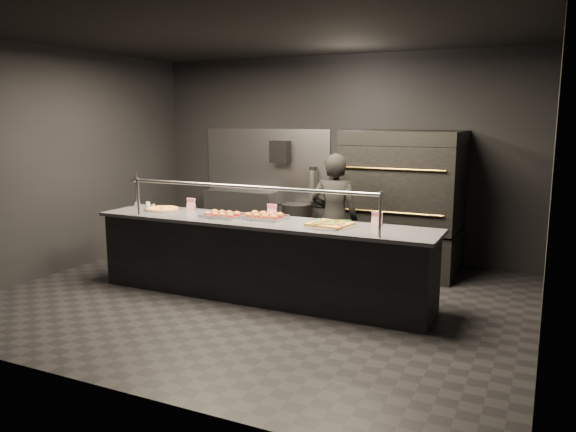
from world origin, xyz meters
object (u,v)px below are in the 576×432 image
object	(u,v)px
towel_dispenser	(280,152)
worker	(334,218)
slider_tray_a	(222,215)
prep_shelf	(241,218)
slider_tray_b	(264,216)
trash_bin	(296,228)
square_pizza	(330,224)
pizza_oven	(404,201)
service_counter	(260,259)
round_pizza	(163,209)
fire_extinguisher	(313,184)
beer_tap	(137,196)

from	to	relation	value
towel_dispenser	worker	xyz separation A→B (m)	(1.45, -1.43, -0.72)
towel_dispenser	slider_tray_a	world-z (taller)	towel_dispenser
towel_dispenser	worker	distance (m)	2.16
prep_shelf	slider_tray_b	world-z (taller)	slider_tray_b
trash_bin	worker	xyz separation A→B (m)	(1.09, -1.26, 0.44)
square_pizza	trash_bin	size ratio (longest dim) A/B	0.71
pizza_oven	worker	xyz separation A→B (m)	(-0.65, -0.94, -0.14)
worker	slider_tray_a	bearing A→B (deg)	34.88
slider_tray_b	worker	world-z (taller)	worker
prep_shelf	square_pizza	bearing A→B (deg)	-43.19
service_counter	round_pizza	distance (m)	1.53
round_pizza	service_counter	bearing A→B (deg)	-3.61
prep_shelf	fire_extinguisher	distance (m)	1.39
round_pizza	square_pizza	xyz separation A→B (m)	(2.30, -0.07, 0.00)
towel_dispenser	slider_tray_b	world-z (taller)	towel_dispenser
pizza_oven	towel_dispenser	bearing A→B (deg)	166.86
pizza_oven	beer_tap	size ratio (longest dim) A/B	3.94
fire_extinguisher	worker	world-z (taller)	worker
pizza_oven	square_pizza	distance (m)	1.91
beer_tap	worker	xyz separation A→B (m)	(2.50, 0.76, -0.23)
round_pizza	slider_tray_a	size ratio (longest dim) A/B	0.94
prep_shelf	towel_dispenser	world-z (taller)	towel_dispenser
towel_dispenser	trash_bin	bearing A→B (deg)	-25.45
trash_bin	worker	size ratio (longest dim) A/B	0.46
square_pizza	worker	size ratio (longest dim) A/B	0.33
towel_dispenser	beer_tap	distance (m)	2.48
round_pizza	square_pizza	distance (m)	2.30
towel_dispenser	square_pizza	bearing A→B (deg)	-53.56
towel_dispenser	fire_extinguisher	xyz separation A→B (m)	(0.55, 0.01, -0.49)
service_counter	square_pizza	world-z (taller)	service_counter
slider_tray_a	square_pizza	bearing A→B (deg)	1.28
prep_shelf	beer_tap	size ratio (longest dim) A/B	2.48
square_pizza	beer_tap	bearing A→B (deg)	176.34
square_pizza	trash_bin	bearing A→B (deg)	122.34
fire_extinguisher	beer_tap	world-z (taller)	beer_tap
pizza_oven	beer_tap	xyz separation A→B (m)	(-3.15, -1.70, 0.09)
towel_dispenser	round_pizza	distance (m)	2.44
service_counter	slider_tray_b	xyz separation A→B (m)	(-0.00, 0.11, 0.49)
towel_dispenser	trash_bin	size ratio (longest dim) A/B	0.46
towel_dispenser	round_pizza	bearing A→B (deg)	-103.45
service_counter	towel_dispenser	size ratio (longest dim) A/B	11.71
slider_tray_b	round_pizza	bearing A→B (deg)	-179.44
round_pizza	square_pizza	size ratio (longest dim) A/B	0.87
square_pizza	service_counter	bearing A→B (deg)	-178.63
slider_tray_b	trash_bin	distance (m)	2.26
round_pizza	slider_tray_a	bearing A→B (deg)	-6.08
slider_tray_b	trash_bin	xyz separation A→B (m)	(-0.54, 2.11, -0.57)
towel_dispenser	trash_bin	distance (m)	1.23
round_pizza	trash_bin	bearing A→B (deg)	66.92
service_counter	pizza_oven	size ratio (longest dim) A/B	2.15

